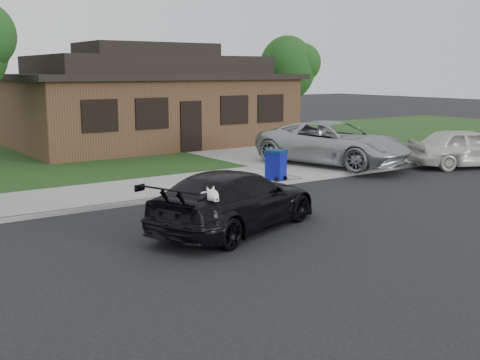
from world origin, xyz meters
TOP-DOWN VIEW (x-y plane):
  - ground at (0.00, 0.00)m, footprint 120.00×120.00m
  - sidewalk at (0.00, 5.00)m, footprint 60.00×3.00m
  - curb at (0.00, 3.50)m, footprint 60.00×0.12m
  - lawn at (0.00, 13.00)m, footprint 60.00×13.00m
  - driveway at (6.00, 10.00)m, footprint 4.50×13.00m
  - sedan at (-1.33, -0.14)m, footprint 5.04×3.41m
  - minivan at (6.51, 5.02)m, footprint 4.04×6.16m
  - white_compact at (10.68, 2.36)m, footprint 4.61×3.33m
  - recycling_bin at (2.94, 3.84)m, footprint 0.75×0.75m
  - house at (4.00, 15.00)m, footprint 12.60×8.60m
  - tree_1 at (12.14, 14.40)m, footprint 3.15×3.00m

SIDE VIEW (x-z plane):
  - ground at x=0.00m, z-range 0.00..0.00m
  - sidewalk at x=0.00m, z-range 0.00..0.12m
  - curb at x=0.00m, z-range 0.00..0.12m
  - lawn at x=0.00m, z-range 0.00..0.13m
  - driveway at x=6.00m, z-range 0.00..0.14m
  - recycling_bin at x=2.94m, z-range 0.13..1.07m
  - sedan at x=-1.33m, z-range 0.00..1.36m
  - white_compact at x=10.68m, z-range 0.00..1.46m
  - minivan at x=6.51m, z-range 0.14..1.71m
  - house at x=4.00m, z-range -0.19..4.46m
  - tree_1 at x=12.14m, z-range 1.09..6.34m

